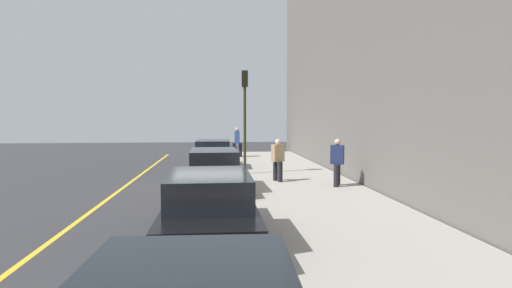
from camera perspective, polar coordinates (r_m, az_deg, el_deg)
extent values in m
plane|color=#333335|center=(14.88, -6.73, -6.37)|extent=(56.00, 56.00, 0.00)
cube|color=#A39E93|center=(15.15, 5.91, -5.90)|extent=(28.00, 4.60, 0.15)
cube|color=gold|center=(15.29, -18.88, -6.26)|extent=(28.00, 0.14, 0.01)
cube|color=white|center=(11.59, -3.61, -8.73)|extent=(5.73, 0.56, 0.22)
cylinder|color=black|center=(9.94, -11.39, -9.67)|extent=(0.64, 0.23, 0.64)
cylinder|color=black|center=(9.92, -1.55, -9.63)|extent=(0.64, 0.23, 0.64)
cylinder|color=black|center=(7.19, -13.65, -15.00)|extent=(0.64, 0.23, 0.64)
cylinder|color=black|center=(7.16, 0.26, -14.96)|extent=(0.64, 0.23, 0.64)
cube|color=black|center=(8.43, -6.58, -10.17)|extent=(4.66, 1.84, 0.64)
cube|color=black|center=(8.08, -6.64, -6.29)|extent=(2.43, 1.62, 0.60)
cylinder|color=black|center=(15.69, -9.16, -4.68)|extent=(0.65, 0.24, 0.64)
cylinder|color=black|center=(15.72, -3.01, -4.63)|extent=(0.65, 0.24, 0.64)
cylinder|color=black|center=(12.84, -9.67, -6.59)|extent=(0.65, 0.24, 0.64)
cylinder|color=black|center=(12.86, -2.12, -6.51)|extent=(0.65, 0.24, 0.64)
cube|color=maroon|center=(14.21, -6.01, -4.43)|extent=(4.72, 1.92, 0.64)
cube|color=black|center=(13.90, -6.01, -2.04)|extent=(2.47, 1.66, 0.60)
cylinder|color=black|center=(21.40, -8.19, -2.41)|extent=(0.65, 0.24, 0.64)
cylinder|color=black|center=(21.34, -3.68, -2.40)|extent=(0.65, 0.24, 0.64)
cylinder|color=black|center=(18.75, -8.79, -3.29)|extent=(0.65, 0.24, 0.64)
cylinder|color=black|center=(18.69, -3.64, -3.28)|extent=(0.65, 0.24, 0.64)
cube|color=#383A3D|center=(20.00, -6.08, -2.04)|extent=(4.36, 1.91, 0.64)
cube|color=black|center=(19.73, -6.11, -0.32)|extent=(2.28, 1.66, 0.60)
cylinder|color=black|center=(14.91, 11.60, -4.26)|extent=(0.19, 0.19, 0.80)
cylinder|color=black|center=(14.54, 11.39, -4.46)|extent=(0.19, 0.19, 0.80)
cube|color=#1E284C|center=(14.64, 11.53, -1.49)|extent=(0.46, 0.54, 0.68)
sphere|color=#D8AD8C|center=(14.61, 11.56, 0.27)|extent=(0.22, 0.22, 0.22)
cylinder|color=black|center=(25.11, -3.16, -0.85)|extent=(0.20, 0.20, 0.87)
cylinder|color=black|center=(25.10, -2.24, -0.85)|extent=(0.20, 0.20, 0.87)
cube|color=#335193|center=(25.05, -2.71, 0.98)|extent=(0.52, 0.34, 0.74)
sphere|color=#D8AD8C|center=(25.03, -2.71, 2.10)|extent=(0.24, 0.24, 0.24)
cylinder|color=black|center=(15.70, 2.79, -3.84)|extent=(0.18, 0.18, 0.77)
cylinder|color=black|center=(15.39, 3.48, -4.00)|extent=(0.18, 0.18, 0.77)
cube|color=tan|center=(15.46, 3.14, -1.29)|extent=(0.43, 0.52, 0.66)
sphere|color=beige|center=(15.43, 3.15, 0.32)|extent=(0.21, 0.21, 0.21)
cylinder|color=#2D2D19|center=(17.52, -1.61, 1.94)|extent=(0.12, 0.12, 3.81)
cube|color=black|center=(17.60, -1.62, 9.29)|extent=(0.26, 0.26, 0.70)
sphere|color=red|center=(17.77, -1.65, 9.92)|extent=(0.14, 0.14, 0.14)
sphere|color=orange|center=(17.74, -1.65, 9.22)|extent=(0.14, 0.14, 0.14)
sphere|color=green|center=(17.72, -1.65, 8.51)|extent=(0.14, 0.14, 0.14)
cube|color=#471E19|center=(25.50, -3.01, -1.09)|extent=(0.34, 0.22, 0.59)
cylinder|color=#4C4C4C|center=(25.47, -3.02, -0.02)|extent=(0.03, 0.03, 0.36)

